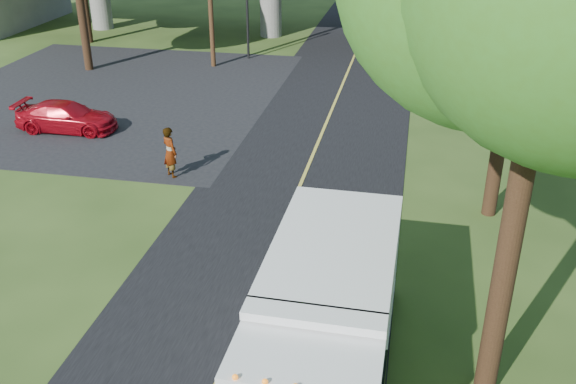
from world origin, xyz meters
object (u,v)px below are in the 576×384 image
(step_van, at_px, (327,318))
(pedestrian, at_px, (170,152))
(traffic_signal, at_px, (247,2))
(red_sedan, at_px, (67,117))

(step_van, bearing_deg, pedestrian, 127.80)
(step_van, relative_size, pedestrian, 3.78)
(traffic_signal, xyz_separation_m, pedestrian, (1.39, -16.32, -2.28))
(pedestrian, bearing_deg, traffic_signal, -46.89)
(traffic_signal, distance_m, pedestrian, 16.53)
(traffic_signal, bearing_deg, red_sedan, -109.22)
(step_van, distance_m, pedestrian, 11.33)
(red_sedan, distance_m, pedestrian, 6.83)
(traffic_signal, relative_size, pedestrian, 2.81)
(traffic_signal, xyz_separation_m, step_van, (8.20, -25.35, -1.62))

